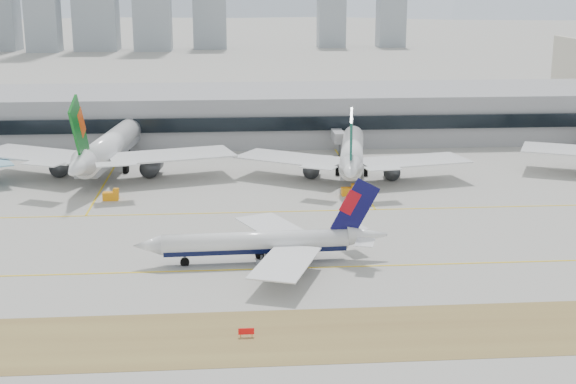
{
  "coord_description": "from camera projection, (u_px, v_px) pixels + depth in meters",
  "views": [
    {
      "loc": [
        -15.16,
        -134.22,
        47.69
      ],
      "look_at": [
        -3.11,
        18.0,
        7.5
      ],
      "focal_mm": 50.0,
      "sensor_mm": 36.0,
      "label": 1
    }
  ],
  "objects": [
    {
      "name": "gse_c",
      "position": [
        350.0,
        191.0,
        184.24
      ],
      "size": [
        3.55,
        2.0,
        2.6
      ],
      "color": "orange",
      "rests_on": "ground"
    },
    {
      "name": "ground",
      "position": [
        313.0,
        258.0,
        142.69
      ],
      "size": [
        3000.0,
        3000.0,
        0.0
      ],
      "primitive_type": "plane",
      "color": "gray",
      "rests_on": "ground"
    },
    {
      "name": "hold_sign_left",
      "position": [
        246.0,
        331.0,
        110.64
      ],
      "size": [
        2.2,
        0.15,
        1.35
      ],
      "color": "red",
      "rests_on": "ground"
    },
    {
      "name": "terminal",
      "position": [
        274.0,
        114.0,
        251.49
      ],
      "size": [
        280.0,
        43.1,
        15.0
      ],
      "color": "gray",
      "rests_on": "ground"
    },
    {
      "name": "widebody_cathay",
      "position": [
        352.0,
        155.0,
        201.11
      ],
      "size": [
        58.25,
        57.68,
        21.07
      ],
      "rotation": [
        0.0,
        0.0,
        1.4
      ],
      "color": "white",
      "rests_on": "ground"
    },
    {
      "name": "taxiing_airliner",
      "position": [
        265.0,
        243.0,
        139.52
      ],
      "size": [
        44.6,
        38.77,
        14.99
      ],
      "rotation": [
        0.0,
        0.0,
        3.18
      ],
      "color": "white",
      "rests_on": "ground"
    },
    {
      "name": "gse_b",
      "position": [
        112.0,
        196.0,
        180.2
      ],
      "size": [
        3.55,
        2.0,
        2.6
      ],
      "color": "orange",
      "rests_on": "ground"
    },
    {
      "name": "widebody_eva",
      "position": [
        108.0,
        149.0,
        203.58
      ],
      "size": [
        66.98,
        65.93,
        24.02
      ],
      "rotation": [
        0.0,
        0.0,
        1.46
      ],
      "color": "white",
      "rests_on": "ground"
    }
  ]
}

